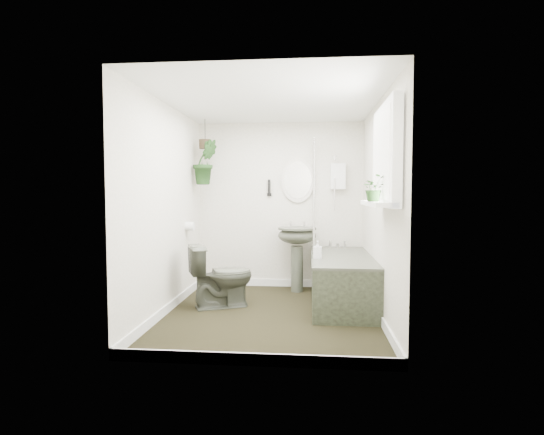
{
  "coord_description": "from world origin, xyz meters",
  "views": [
    {
      "loc": [
        0.43,
        -4.54,
        1.32
      ],
      "look_at": [
        0.0,
        0.15,
        1.05
      ],
      "focal_mm": 28.0,
      "sensor_mm": 36.0,
      "label": 1
    }
  ],
  "objects": [
    {
      "name": "sill_plant",
      "position": [
        0.97,
        -0.83,
        1.37
      ],
      "size": [
        0.25,
        0.23,
        0.23
      ],
      "primitive_type": "imported",
      "rotation": [
        0.0,
        0.0,
        0.25
      ],
      "color": "black",
      "rests_on": "window_sill"
    },
    {
      "name": "toilet",
      "position": [
        -0.6,
        0.25,
        0.37
      ],
      "size": [
        0.82,
        0.66,
        0.73
      ],
      "primitive_type": "imported",
      "rotation": [
        0.0,
        0.0,
        1.99
      ],
      "color": "#404337",
      "rests_on": "floor"
    },
    {
      "name": "window_blinds",
      "position": [
        1.04,
        -0.7,
        1.65
      ],
      "size": [
        0.01,
        0.86,
        0.76
      ],
      "primitive_type": "cube",
      "color": "white",
      "rests_on": "wall_right"
    },
    {
      "name": "toilet_roll_holder",
      "position": [
        -1.1,
        0.7,
        0.9
      ],
      "size": [
        0.11,
        0.11,
        0.11
      ],
      "primitive_type": "cylinder",
      "rotation": [
        0.0,
        1.57,
        0.0
      ],
      "color": "white",
      "rests_on": "wall_left"
    },
    {
      "name": "floor",
      "position": [
        0.0,
        0.0,
        -0.01
      ],
      "size": [
        2.3,
        2.8,
        0.02
      ],
      "primitive_type": "cube",
      "color": "black",
      "rests_on": "ground"
    },
    {
      "name": "window_sill",
      "position": [
        1.02,
        -0.7,
        1.23
      ],
      "size": [
        0.18,
        1.0,
        0.04
      ],
      "primitive_type": "cube",
      "color": "white",
      "rests_on": "wall_right"
    },
    {
      "name": "wall_back",
      "position": [
        0.0,
        1.41,
        1.15
      ],
      "size": [
        2.3,
        0.02,
        2.3
      ],
      "primitive_type": "cube",
      "color": "silver",
      "rests_on": "ground"
    },
    {
      "name": "wall_front",
      "position": [
        0.0,
        -1.41,
        1.15
      ],
      "size": [
        2.3,
        0.02,
        2.3
      ],
      "primitive_type": "cube",
      "color": "silver",
      "rests_on": "ground"
    },
    {
      "name": "hanging_plant",
      "position": [
        -0.97,
        1.02,
        1.73
      ],
      "size": [
        0.42,
        0.39,
        0.59
      ],
      "primitive_type": "imported",
      "rotation": [
        0.0,
        0.0,
        0.54
      ],
      "color": "black",
      "rests_on": "ceiling"
    },
    {
      "name": "wall_sconce",
      "position": [
        -0.15,
        1.36,
        1.4
      ],
      "size": [
        0.04,
        0.04,
        0.22
      ],
      "primitive_type": "cylinder",
      "color": "black",
      "rests_on": "wall_back"
    },
    {
      "name": "wall_left",
      "position": [
        -1.16,
        0.0,
        1.15
      ],
      "size": [
        0.02,
        2.8,
        2.3
      ],
      "primitive_type": "cube",
      "color": "silver",
      "rests_on": "ground"
    },
    {
      "name": "skirting",
      "position": [
        0.0,
        0.0,
        0.05
      ],
      "size": [
        2.3,
        2.8,
        0.1
      ],
      "primitive_type": "cube",
      "color": "white",
      "rests_on": "floor"
    },
    {
      "name": "oval_mirror",
      "position": [
        0.25,
        1.37,
        1.5
      ],
      "size": [
        0.46,
        0.03,
        0.62
      ],
      "primitive_type": "ellipsoid",
      "color": "silver",
      "rests_on": "wall_back"
    },
    {
      "name": "pedestal_sink",
      "position": [
        0.25,
        1.1,
        0.43
      ],
      "size": [
        0.55,
        0.48,
        0.87
      ],
      "primitive_type": null,
      "rotation": [
        0.0,
        0.0,
        0.1
      ],
      "color": "#404337",
      "rests_on": "floor"
    },
    {
      "name": "hanging_pot",
      "position": [
        -0.97,
        1.02,
        1.97
      ],
      "size": [
        0.16,
        0.16,
        0.12
      ],
      "primitive_type": "cylinder",
      "color": "#342919",
      "rests_on": "ceiling"
    },
    {
      "name": "bathtub",
      "position": [
        0.8,
        0.5,
        0.29
      ],
      "size": [
        0.72,
        1.72,
        0.58
      ],
      "primitive_type": null,
      "color": "#404337",
      "rests_on": "floor"
    },
    {
      "name": "shower_box",
      "position": [
        0.8,
        1.34,
        1.55
      ],
      "size": [
        0.2,
        0.1,
        0.35
      ],
      "primitive_type": "cube",
      "color": "white",
      "rests_on": "wall_back"
    },
    {
      "name": "bath_screen",
      "position": [
        0.47,
        0.99,
        1.28
      ],
      "size": [
        0.04,
        0.72,
        1.4
      ],
      "primitive_type": null,
      "color": "silver",
      "rests_on": "bathtub"
    },
    {
      "name": "ceiling",
      "position": [
        0.0,
        0.0,
        2.31
      ],
      "size": [
        2.3,
        2.8,
        0.02
      ],
      "primitive_type": "cube",
      "color": "white",
      "rests_on": "ground"
    },
    {
      "name": "window_recess",
      "position": [
        1.09,
        -0.7,
        1.65
      ],
      "size": [
        0.08,
        1.0,
        0.9
      ],
      "primitive_type": "cube",
      "color": "white",
      "rests_on": "wall_right"
    },
    {
      "name": "wall_right",
      "position": [
        1.16,
        0.0,
        1.15
      ],
      "size": [
        0.02,
        2.8,
        2.3
      ],
      "primitive_type": "cube",
      "color": "silver",
      "rests_on": "ground"
    },
    {
      "name": "soap_bottle",
      "position": [
        0.51,
        0.26,
        0.68
      ],
      "size": [
        0.1,
        0.1,
        0.2
      ],
      "primitive_type": "imported",
      "rotation": [
        0.0,
        0.0,
        -0.09
      ],
      "color": "#312425",
      "rests_on": "bathtub"
    }
  ]
}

